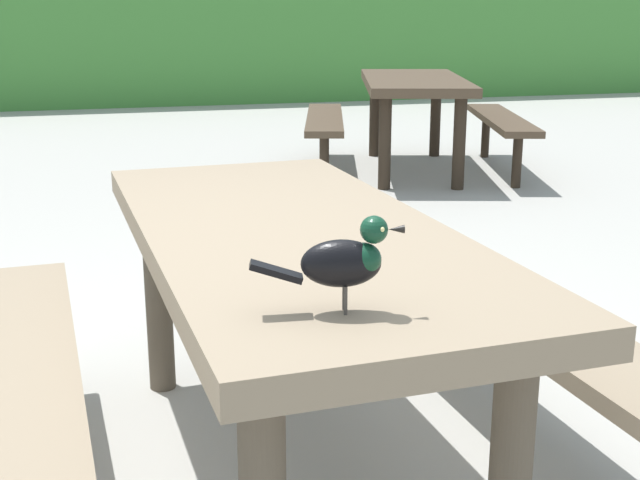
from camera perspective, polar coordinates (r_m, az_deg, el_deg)
name	(u,v)px	position (r m, az deg, el deg)	size (l,w,h in m)	color
hedge_wall	(98,38)	(12.17, -14.61, 12.95)	(28.00, 1.71, 1.71)	#428438
picnic_table_foreground	(291,291)	(2.29, -1.93, -3.40)	(1.78, 1.84, 0.74)	#84725B
bird_grackle	(347,259)	(1.57, 1.80, -1.31)	(0.29, 0.10, 0.18)	black
picnic_table_mid_right	(413,101)	(6.84, 6.27, 9.20)	(2.08, 2.10, 0.74)	#473828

